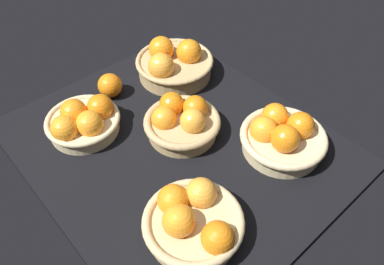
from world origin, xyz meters
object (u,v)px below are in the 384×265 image
basket_far_left (174,63)px  loose_orange_front_gap (110,85)px  basket_far_right (282,136)px  basket_center (182,121)px  basket_near_right (193,220)px  basket_near_left (83,121)px

basket_far_left → loose_orange_front_gap: size_ratio=3.38×
basket_far_right → basket_center: 26.91cm
basket_far_left → basket_center: basket_far_left is taller
basket_far_left → basket_near_right: bearing=-35.5°
basket_near_right → basket_far_left: basket_far_left is taller
basket_near_right → basket_far_right: size_ratio=0.98×
basket_center → basket_near_left: bearing=-131.8°
loose_orange_front_gap → basket_center: bearing=12.5°
basket_near_left → basket_far_left: 35.16cm
basket_near_right → basket_center: basket_near_right is taller
basket_far_right → basket_far_left: 43.35cm
basket_far_right → basket_near_left: size_ratio=1.10×
basket_near_right → basket_far_right: 33.92cm
basket_near_left → basket_far_right: bearing=41.8°
basket_near_right → basket_near_left: size_ratio=1.08×
basket_near_right → basket_near_left: bearing=-177.5°
basket_near_right → basket_near_left: basket_near_right is taller
basket_center → loose_orange_front_gap: size_ratio=2.87×
basket_far_right → loose_orange_front_gap: basket_far_right is taller
basket_far_right → basket_near_left: 53.42cm
basket_far_right → basket_far_left: size_ratio=0.91×
basket_far_left → basket_far_right: bearing=0.9°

